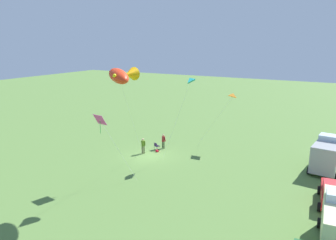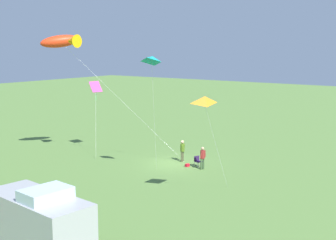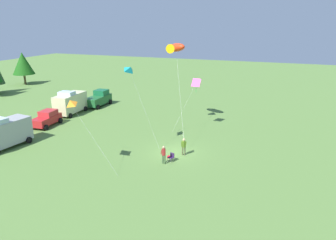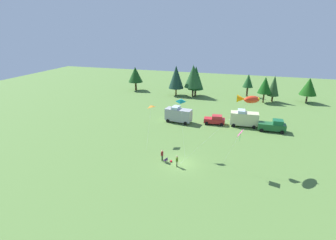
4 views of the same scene
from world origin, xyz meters
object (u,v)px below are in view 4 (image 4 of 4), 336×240
folding_chair (166,160)px  truck_green_flatbed (273,126)px  car_red_sedan (215,120)px  kite_diamond_rainbow (240,134)px  van_camper_beige (244,118)px  person_spectator (162,154)px  van_motorhome_grey (178,115)px  kite_delta_orange (151,106)px  backpack_on_grass (171,161)px  person_kite_flyer (177,160)px  kite_delta_teal (180,101)px  kite_large_fish (249,99)px

folding_chair → truck_green_flatbed: 23.82m
car_red_sedan → kite_diamond_rainbow: size_ratio=0.70×
car_red_sedan → van_camper_beige: bearing=1.4°
person_spectator → van_motorhome_grey: (-2.11, 16.99, 0.62)m
kite_delta_orange → van_motorhome_grey: bearing=78.6°
person_spectator → backpack_on_grass: person_spectator is taller
person_spectator → kite_delta_orange: 9.43m
person_kite_flyer → kite_delta_teal: 8.94m
van_camper_beige → kite_delta_orange: kite_delta_orange is taller
person_kite_flyer → kite_diamond_rainbow: 9.54m
van_camper_beige → kite_diamond_rainbow: kite_diamond_rainbow is taller
folding_chair → person_kite_flyer: bearing=-177.0°
kite_delta_teal → backpack_on_grass: bearing=-93.8°
backpack_on_grass → car_red_sedan: (4.01, 17.99, 0.84)m
truck_green_flatbed → kite_delta_teal: (-14.81, -13.44, 7.23)m
kite_delta_orange → person_spectator: bearing=-57.9°
person_kite_flyer → person_spectator: bearing=-30.3°
kite_delta_teal → truck_green_flatbed: bearing=42.2°
van_camper_beige → kite_delta_orange: size_ratio=0.84×
folding_chair → van_motorhome_grey: van_motorhome_grey is taller
person_kite_flyer → kite_delta_orange: 11.53m
backpack_on_grass → kite_delta_orange: 10.62m
car_red_sedan → kite_delta_teal: bearing=-110.1°
van_camper_beige → kite_large_fish: 17.46m
person_spectator → van_motorhome_grey: van_motorhome_grey is taller
folding_chair → kite_delta_orange: bearing=-34.2°
backpack_on_grass → van_motorhome_grey: size_ratio=0.06×
person_kite_flyer → person_spectator: size_ratio=1.00×
van_motorhome_grey → kite_diamond_rainbow: (12.93, -16.77, 3.98)m
backpack_on_grass → truck_green_flatbed: size_ratio=0.06×
kite_delta_teal → kite_diamond_rainbow: (9.18, -3.75, -2.71)m
person_spectator → truck_green_flatbed: (16.46, 17.40, 0.08)m
person_kite_flyer → truck_green_flatbed: size_ratio=0.35×
truck_green_flatbed → kite_diamond_rainbow: size_ratio=0.81×
car_red_sedan → van_camper_beige: van_camper_beige is taller
car_red_sedan → kite_delta_orange: size_ratio=0.66×
folding_chair → truck_green_flatbed: bearing=-110.0°
kite_large_fish → person_spectator: bearing=-164.9°
truck_green_flatbed → kite_delta_orange: bearing=-153.2°
folding_chair → kite_delta_orange: (-4.93, 7.16, 5.71)m
car_red_sedan → truck_green_flatbed: 11.08m
backpack_on_grass → folding_chair: bearing=-143.5°
folding_chair → kite_large_fish: 14.59m
kite_delta_orange → kite_delta_teal: (5.84, -2.71, 2.14)m
van_camper_beige → kite_delta_orange: 19.91m
backpack_on_grass → van_motorhome_grey: van_motorhome_grey is taller
truck_green_flatbed → kite_diamond_rainbow: kite_diamond_rainbow is taller
person_kite_flyer → kite_diamond_rainbow: bearing=-178.3°
folding_chair → kite_diamond_rainbow: size_ratio=0.13×
folding_chair → van_camper_beige: 21.76m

